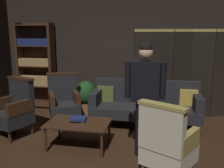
% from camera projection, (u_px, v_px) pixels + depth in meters
% --- Properties ---
extents(ground_plane, '(10.00, 10.00, 0.00)m').
position_uv_depth(ground_plane, '(102.00, 156.00, 3.84)').
color(ground_plane, '#331E11').
extents(back_wall, '(7.20, 0.10, 2.80)m').
position_uv_depth(back_wall, '(126.00, 51.00, 5.91)').
color(back_wall, black).
rests_on(back_wall, ground_plane).
extents(folding_screen, '(2.13, 0.32, 1.90)m').
position_uv_depth(folding_screen, '(182.00, 72.00, 5.55)').
color(folding_screen, black).
rests_on(folding_screen, ground_plane).
extents(bookshelf, '(0.90, 0.32, 2.05)m').
position_uv_depth(bookshelf, '(36.00, 65.00, 6.14)').
color(bookshelf, '#382114').
rests_on(bookshelf, ground_plane).
extents(velvet_couch, '(2.12, 0.78, 0.88)m').
position_uv_depth(velvet_couch, '(145.00, 103.00, 5.04)').
color(velvet_couch, '#382114').
rests_on(velvet_couch, ground_plane).
extents(coffee_table, '(1.00, 0.64, 0.42)m').
position_uv_depth(coffee_table, '(78.00, 125.00, 4.07)').
color(coffee_table, '#382114').
rests_on(coffee_table, ground_plane).
extents(armchair_gilt_accent, '(0.78, 0.78, 1.04)m').
position_uv_depth(armchair_gilt_accent, '(167.00, 144.00, 3.12)').
color(armchair_gilt_accent, tan).
rests_on(armchair_gilt_accent, ground_plane).
extents(armchair_wing_left, '(0.76, 0.75, 1.04)m').
position_uv_depth(armchair_wing_left, '(15.00, 109.00, 4.53)').
color(armchair_wing_left, '#382114').
rests_on(armchair_wing_left, ground_plane).
extents(armchair_wing_right, '(0.79, 0.79, 1.04)m').
position_uv_depth(armchair_wing_right, '(64.00, 101.00, 5.04)').
color(armchair_wing_right, '#382114').
rests_on(armchair_wing_right, ground_plane).
extents(standing_figure, '(0.59, 0.24, 1.70)m').
position_uv_depth(standing_figure, '(145.00, 90.00, 3.66)').
color(standing_figure, black).
rests_on(standing_figure, ground_plane).
extents(potted_plant, '(0.47, 0.47, 0.76)m').
position_uv_depth(potted_plant, '(86.00, 95.00, 5.71)').
color(potted_plant, brown).
rests_on(potted_plant, ground_plane).
extents(book_green_cloth, '(0.26, 0.16, 0.03)m').
position_uv_depth(book_green_cloth, '(78.00, 120.00, 4.11)').
color(book_green_cloth, '#1E4C28').
rests_on(book_green_cloth, coffee_table).
extents(book_navy_cloth, '(0.27, 0.23, 0.04)m').
position_uv_depth(book_navy_cloth, '(78.00, 118.00, 4.10)').
color(book_navy_cloth, navy).
rests_on(book_navy_cloth, book_green_cloth).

